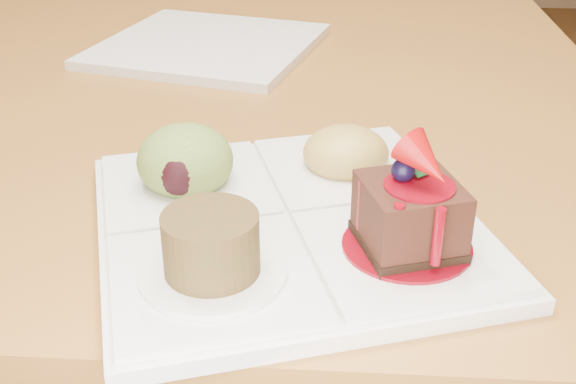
{
  "coord_description": "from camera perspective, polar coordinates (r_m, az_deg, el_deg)",
  "views": [
    {
      "loc": [
        0.18,
        -1.22,
        1.04
      ],
      "look_at": [
        0.15,
        -0.75,
        0.79
      ],
      "focal_mm": 45.0,
      "sensor_mm": 36.0,
      "label": 1
    }
  ],
  "objects": [
    {
      "name": "dining_table",
      "position": [
        1.28,
        -4.34,
        12.27
      ],
      "size": [
        1.0,
        1.8,
        0.75
      ],
      "color": "#905E25",
      "rests_on": "ground"
    },
    {
      "name": "second_plate",
      "position": [
        0.97,
        -6.36,
        11.42
      ],
      "size": [
        0.32,
        0.32,
        0.01
      ],
      "primitive_type": "cube",
      "rotation": [
        0.0,
        0.0,
        -0.26
      ],
      "color": "silver",
      "rests_on": "dining_table"
    },
    {
      "name": "ground",
      "position": [
        1.61,
        -3.45,
        -11.78
      ],
      "size": [
        6.0,
        6.0,
        0.0
      ],
      "primitive_type": "plane",
      "color": "#513217"
    },
    {
      "name": "sampler_plate",
      "position": [
        0.54,
        -0.34,
        -1.06
      ],
      "size": [
        0.35,
        0.35,
        0.11
      ],
      "rotation": [
        0.0,
        0.0,
        0.32
      ],
      "color": "silver",
      "rests_on": "dining_table"
    }
  ]
}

